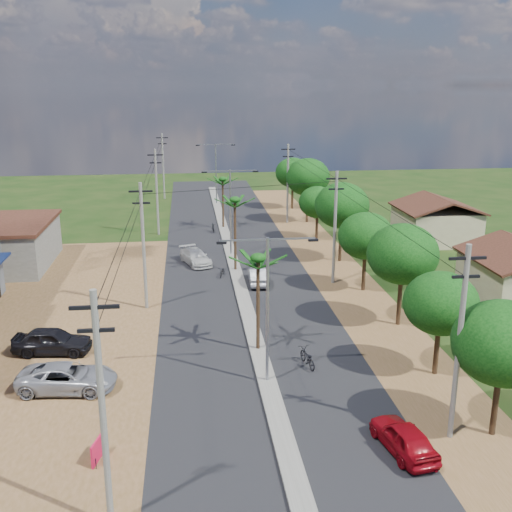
# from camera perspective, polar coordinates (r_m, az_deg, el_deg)

# --- Properties ---
(ground) EXTENTS (160.00, 160.00, 0.00)m
(ground) POSITION_cam_1_polar(r_m,az_deg,el_deg) (32.56, 1.05, -12.00)
(ground) COLOR black
(ground) RESTS_ON ground
(road) EXTENTS (12.00, 110.00, 0.04)m
(road) POSITION_cam_1_polar(r_m,az_deg,el_deg) (46.25, -1.45, -3.30)
(road) COLOR black
(road) RESTS_ON ground
(median) EXTENTS (1.00, 90.00, 0.18)m
(median) POSITION_cam_1_polar(r_m,az_deg,el_deg) (49.06, -1.77, -2.07)
(median) COLOR #605E56
(median) RESTS_ON ground
(dirt_lot_west) EXTENTS (18.00, 46.00, 0.04)m
(dirt_lot_west) POSITION_cam_1_polar(r_m,az_deg,el_deg) (41.06, -21.97, -7.07)
(dirt_lot_west) COLOR brown
(dirt_lot_west) RESTS_ON ground
(dirt_shoulder_east) EXTENTS (5.00, 90.00, 0.03)m
(dirt_shoulder_east) POSITION_cam_1_polar(r_m,az_deg,el_deg) (47.73, 8.78, -2.87)
(dirt_shoulder_east) COLOR brown
(dirt_shoulder_east) RESTS_ON ground
(house_east_far) EXTENTS (7.60, 7.50, 4.60)m
(house_east_far) POSITION_cam_1_polar(r_m,az_deg,el_deg) (63.08, 16.78, 3.49)
(house_east_far) COLOR tan
(house_east_far) RESTS_ON ground
(tree_east_a) EXTENTS (4.40, 4.40, 6.37)m
(tree_east_a) POSITION_cam_1_polar(r_m,az_deg,el_deg) (28.33, 22.45, -7.68)
(tree_east_a) COLOR black
(tree_east_a) RESTS_ON ground
(tree_east_b) EXTENTS (4.00, 4.00, 5.83)m
(tree_east_b) POSITION_cam_1_polar(r_m,az_deg,el_deg) (33.33, 17.19, -4.33)
(tree_east_b) COLOR black
(tree_east_b) RESTS_ON ground
(tree_east_c) EXTENTS (4.60, 4.60, 6.83)m
(tree_east_c) POSITION_cam_1_polar(r_m,az_deg,el_deg) (39.42, 13.80, 0.18)
(tree_east_c) COLOR black
(tree_east_c) RESTS_ON ground
(tree_east_d) EXTENTS (4.20, 4.20, 6.13)m
(tree_east_d) POSITION_cam_1_polar(r_m,az_deg,el_deg) (45.85, 10.42, 1.90)
(tree_east_d) COLOR black
(tree_east_d) RESTS_ON ground
(tree_east_e) EXTENTS (4.80, 4.80, 7.14)m
(tree_east_e) POSITION_cam_1_polar(r_m,az_deg,el_deg) (53.25, 8.18, 4.77)
(tree_east_e) COLOR black
(tree_east_e) RESTS_ON ground
(tree_east_f) EXTENTS (3.80, 3.80, 5.52)m
(tree_east_f) POSITION_cam_1_polar(r_m,az_deg,el_deg) (61.02, 5.87, 5.12)
(tree_east_f) COLOR black
(tree_east_f) RESTS_ON ground
(tree_east_g) EXTENTS (5.00, 5.00, 7.38)m
(tree_east_g) POSITION_cam_1_polar(r_m,az_deg,el_deg) (68.63, 4.96, 7.49)
(tree_east_g) COLOR black
(tree_east_g) RESTS_ON ground
(tree_east_h) EXTENTS (4.40, 4.40, 6.52)m
(tree_east_h) POSITION_cam_1_polar(r_m,az_deg,el_deg) (76.43, 3.52, 7.93)
(tree_east_h) COLOR black
(tree_east_h) RESTS_ON ground
(palm_median_near) EXTENTS (2.00, 2.00, 6.15)m
(palm_median_near) POSITION_cam_1_polar(r_m,az_deg,el_deg) (34.14, 0.20, -0.60)
(palm_median_near) COLOR black
(palm_median_near) RESTS_ON ground
(palm_median_mid) EXTENTS (2.00, 2.00, 6.55)m
(palm_median_mid) POSITION_cam_1_polar(r_m,az_deg,el_deg) (49.54, -2.03, 5.05)
(palm_median_mid) COLOR black
(palm_median_mid) RESTS_ON ground
(palm_median_far) EXTENTS (2.00, 2.00, 5.85)m
(palm_median_far) POSITION_cam_1_polar(r_m,az_deg,el_deg) (65.38, -3.20, 7.12)
(palm_median_far) COLOR black
(palm_median_far) RESTS_ON ground
(streetlight_near) EXTENTS (5.10, 0.18, 8.00)m
(streetlight_near) POSITION_cam_1_polar(r_m,az_deg,el_deg) (30.61, 1.10, -4.07)
(streetlight_near) COLOR gray
(streetlight_near) RESTS_ON ground
(streetlight_mid) EXTENTS (5.10, 0.18, 8.00)m
(streetlight_mid) POSITION_cam_1_polar(r_m,az_deg,el_deg) (54.65, -2.46, 4.88)
(streetlight_mid) COLOR gray
(streetlight_mid) RESTS_ON ground
(streetlight_far) EXTENTS (5.10, 0.18, 8.00)m
(streetlight_far) POSITION_cam_1_polar(r_m,az_deg,el_deg) (79.28, -3.84, 8.32)
(streetlight_far) COLOR gray
(streetlight_far) RESTS_ON ground
(utility_pole_w_a) EXTENTS (1.60, 0.24, 9.00)m
(utility_pole_w_a) POSITION_cam_1_polar(r_m,az_deg,el_deg) (21.48, -14.43, -13.87)
(utility_pole_w_a) COLOR #605E56
(utility_pole_w_a) RESTS_ON ground
(utility_pole_w_b) EXTENTS (1.60, 0.24, 9.00)m
(utility_pole_w_b) POSITION_cam_1_polar(r_m,az_deg,el_deg) (41.94, -10.68, 1.16)
(utility_pole_w_b) COLOR #605E56
(utility_pole_w_b) RESTS_ON ground
(utility_pole_w_c) EXTENTS (1.60, 0.24, 9.00)m
(utility_pole_w_c) POSITION_cam_1_polar(r_m,az_deg,el_deg) (63.44, -9.43, 6.20)
(utility_pole_w_c) COLOR #605E56
(utility_pole_w_c) RESTS_ON ground
(utility_pole_w_d) EXTENTS (1.60, 0.24, 9.00)m
(utility_pole_w_d) POSITION_cam_1_polar(r_m,az_deg,el_deg) (84.20, -8.84, 8.59)
(utility_pole_w_d) COLOR #605E56
(utility_pole_w_d) RESTS_ON ground
(utility_pole_e_a) EXTENTS (1.60, 0.24, 9.00)m
(utility_pole_e_a) POSITION_cam_1_polar(r_m,az_deg,el_deg) (27.33, 18.81, -7.56)
(utility_pole_e_a) COLOR #605E56
(utility_pole_e_a) RESTS_ON ground
(utility_pole_e_b) EXTENTS (1.60, 0.24, 9.00)m
(utility_pole_e_b) POSITION_cam_1_polar(r_m,az_deg,el_deg) (47.12, 7.53, 2.93)
(utility_pole_e_b) COLOR #605E56
(utility_pole_e_b) RESTS_ON ground
(utility_pole_e_c) EXTENTS (1.60, 0.24, 9.00)m
(utility_pole_e_c) POSITION_cam_1_polar(r_m,az_deg,el_deg) (68.28, 3.04, 7.08)
(utility_pole_e_c) COLOR #605E56
(utility_pole_e_c) RESTS_ON ground
(car_red_near) EXTENTS (2.26, 4.15, 1.34)m
(car_red_near) POSITION_cam_1_polar(r_m,az_deg,el_deg) (27.60, 13.88, -16.49)
(car_red_near) COLOR maroon
(car_red_near) RESTS_ON ground
(car_silver_mid) EXTENTS (1.55, 4.08, 1.33)m
(car_silver_mid) POSITION_cam_1_polar(r_m,az_deg,el_deg) (47.61, 0.18, -1.91)
(car_silver_mid) COLOR gray
(car_silver_mid) RESTS_ON ground
(car_white_far) EXTENTS (3.19, 4.82, 1.30)m
(car_white_far) POSITION_cam_1_polar(r_m,az_deg,el_deg) (53.07, -5.78, -0.12)
(car_white_far) COLOR #ABAAA6
(car_white_far) RESTS_ON ground
(car_parked_silver) EXTENTS (5.26, 2.85, 1.40)m
(car_parked_silver) POSITION_cam_1_polar(r_m,az_deg,el_deg) (32.99, -17.52, -11.04)
(car_parked_silver) COLOR gray
(car_parked_silver) RESTS_ON ground
(car_parked_dark) EXTENTS (4.71, 2.31, 1.55)m
(car_parked_dark) POSITION_cam_1_polar(r_m,az_deg,el_deg) (37.47, -18.83, -7.70)
(car_parked_dark) COLOR black
(car_parked_dark) RESTS_ON ground
(moto_rider_east) EXTENTS (1.06, 2.05, 1.03)m
(moto_rider_east) POSITION_cam_1_polar(r_m,az_deg,el_deg) (34.20, 4.90, -9.66)
(moto_rider_east) COLOR black
(moto_rider_east) RESTS_ON ground
(moto_rider_west_a) EXTENTS (0.93, 1.63, 0.81)m
(moto_rider_west_a) POSITION_cam_1_polar(r_m,az_deg,el_deg) (49.54, -3.23, -1.53)
(moto_rider_west_a) COLOR black
(moto_rider_west_a) RESTS_ON ground
(moto_rider_west_b) EXTENTS (0.56, 1.66, 0.98)m
(moto_rider_west_b) POSITION_cam_1_polar(r_m,az_deg,el_deg) (64.56, -4.10, 2.68)
(moto_rider_west_b) COLOR black
(moto_rider_west_b) RESTS_ON ground
(roadside_sign) EXTENTS (0.38, 1.22, 1.03)m
(roadside_sign) POSITION_cam_1_polar(r_m,az_deg,el_deg) (27.20, -14.87, -17.49)
(roadside_sign) COLOR #B61037
(roadside_sign) RESTS_ON ground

